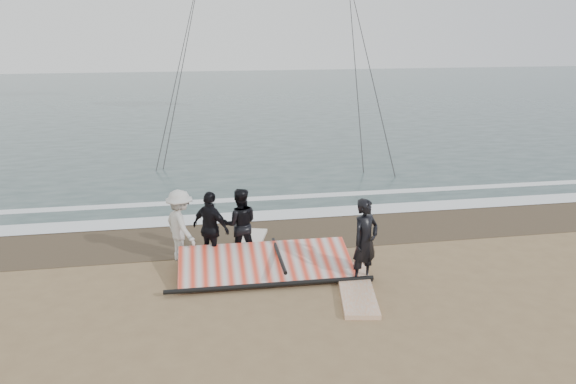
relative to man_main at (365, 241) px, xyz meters
name	(u,v)px	position (x,y,z in m)	size (l,w,h in m)	color
ground	(364,308)	(-0.36, -1.17, -0.95)	(120.00, 120.00, 0.00)	#8C704C
sea	(231,99)	(-0.36, 31.83, -0.94)	(120.00, 54.00, 0.02)	#233838
wet_sand	(315,230)	(-0.36, 3.33, -0.95)	(120.00, 2.80, 0.01)	#4C3D2B
foam_near	(304,213)	(-0.36, 4.73, -0.93)	(120.00, 0.90, 0.01)	white
foam_far	(294,197)	(-0.36, 6.43, -0.93)	(120.00, 0.45, 0.01)	white
man_main	(365,241)	(0.00, 0.00, 0.00)	(0.70, 0.46, 1.91)	black
board_white	(356,288)	(-0.30, -0.41, -0.90)	(0.70, 2.51, 0.10)	silver
board_cream	(248,246)	(-2.31, 2.37, -0.90)	(0.63, 2.35, 0.10)	silver
trio_cluster	(208,226)	(-3.32, 1.74, -0.07)	(2.40, 1.47, 1.78)	black
sail_rig	(262,264)	(-2.14, 0.88, -0.76)	(4.53, 1.96, 0.51)	black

